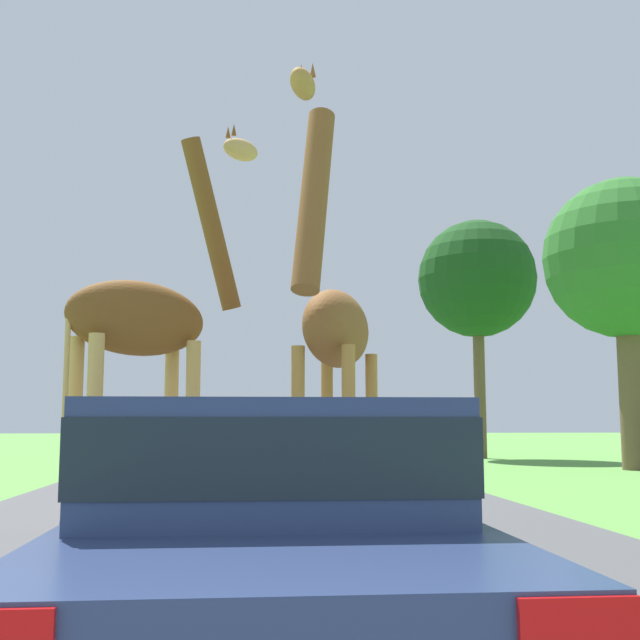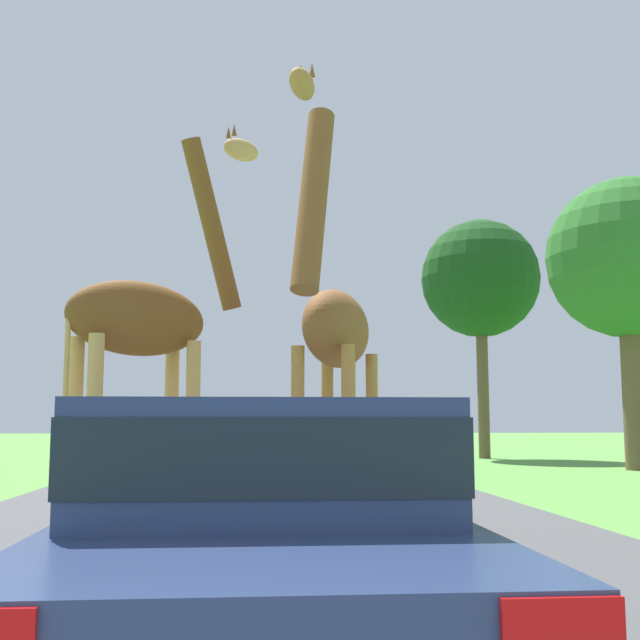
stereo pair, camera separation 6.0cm
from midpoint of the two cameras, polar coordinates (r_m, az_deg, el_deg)
name	(u,v)px [view 2 (the right image)]	position (r m, az deg, el deg)	size (l,w,h in m)	color
road	(253,455)	(29.40, -4.71, -9.54)	(7.87, 120.00, 0.00)	#4C4C4F
giraffe_near_road	(333,323)	(9.75, 1.14, -0.19)	(1.41, 2.81, 5.18)	#B77F3D
giraffe_companion	(148,327)	(9.96, -11.95, -0.50)	(2.41, 1.97, 5.23)	tan
car_lead_maroon	(262,527)	(4.20, -3.71, -14.47)	(1.86, 4.05, 1.33)	navy
car_queue_right	(358,439)	(21.62, 2.78, -8.45)	(1.79, 4.20, 1.38)	#144C28
car_queue_left	(189,444)	(18.02, -9.22, -8.73)	(1.93, 4.04, 1.33)	maroon
car_far_ahead	(215,436)	(26.57, -7.38, -8.17)	(1.94, 3.95, 1.39)	silver
car_verge_right	(211,453)	(13.31, -7.65, -9.37)	(1.93, 4.15, 1.31)	silver
tree_left_edge	(628,260)	(22.32, 21.14, 3.99)	(4.18, 4.18, 7.53)	brown
tree_centre_back	(480,280)	(27.61, 11.39, 2.83)	(3.97, 3.97, 7.98)	brown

